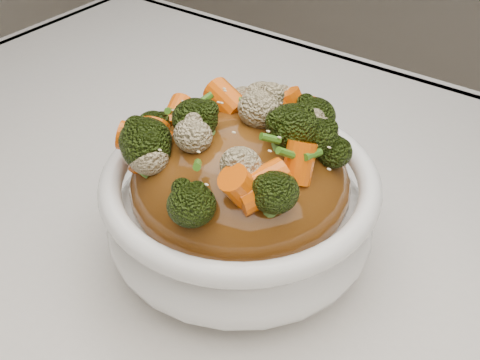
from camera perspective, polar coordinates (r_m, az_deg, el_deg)
The scene contains 8 objects.
tablecloth at distance 0.49m, azimuth 5.40°, elevation -11.73°, with size 1.20×0.80×0.04m, color silver.
bowl at distance 0.47m, azimuth 0.00°, elevation -3.20°, with size 0.22×0.22×0.09m, color white, non-canonical shape.
sauce_base at distance 0.45m, azimuth 0.00°, elevation -0.31°, with size 0.18×0.18×0.10m, color #5E3310.
carrots at distance 0.41m, azimuth 0.00°, elevation 6.65°, with size 0.18×0.18×0.05m, color #F96208, non-canonical shape.
broccoli at distance 0.41m, azimuth 0.00°, elevation 6.53°, with size 0.18×0.18×0.05m, color black, non-canonical shape.
cauliflower at distance 0.41m, azimuth 0.00°, elevation 6.29°, with size 0.18×0.18×0.04m, color #C7B588, non-canonical shape.
scallions at distance 0.41m, azimuth 0.00°, elevation 6.77°, with size 0.13×0.13×0.02m, color #3A721A, non-canonical shape.
sesame_seeds at distance 0.41m, azimuth 0.00°, elevation 6.77°, with size 0.16×0.16×0.01m, color beige, non-canonical shape.
Camera 1 is at (0.15, -0.28, 1.10)m, focal length 42.00 mm.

